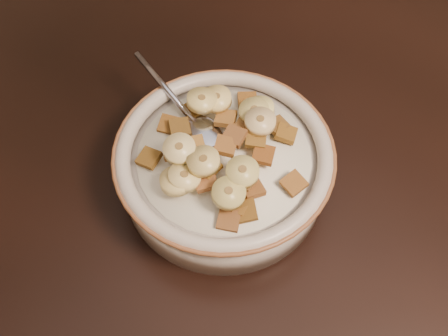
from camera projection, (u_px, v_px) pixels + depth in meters
The scene contains 40 objects.
cereal_bowl at pixel (224, 170), 0.52m from camera, with size 0.21×0.21×0.05m, color #BCAD9F.
milk at pixel (224, 157), 0.50m from camera, with size 0.18×0.18×0.00m, color white.
spoon at pixel (203, 133), 0.51m from camera, with size 0.04×0.05×0.01m, color #A4A8C0.
cereal_square_0 at pixel (226, 118), 0.51m from camera, with size 0.02×0.02×0.01m, color olive.
cereal_square_1 at pixel (169, 125), 0.51m from camera, with size 0.02×0.02×0.01m, color brown.
cereal_square_2 at pixel (195, 108), 0.52m from camera, with size 0.02×0.02×0.01m, color brown.
cereal_square_3 at pixel (244, 182), 0.47m from camera, with size 0.02×0.02×0.01m, color brown.
cereal_square_4 at pixel (206, 181), 0.46m from camera, with size 0.02×0.02×0.01m, color brown.
cereal_square_5 at pixel (246, 128), 0.50m from camera, with size 0.02×0.02×0.01m, color #935826.
cereal_square_6 at pixel (294, 183), 0.47m from camera, with size 0.02×0.02×0.01m, color #975C28.
cereal_square_7 at pixel (175, 151), 0.49m from camera, with size 0.02×0.02×0.01m, color olive.
cereal_square_8 at pixel (149, 158), 0.49m from camera, with size 0.02×0.02×0.01m, color brown.
cereal_square_9 at pixel (180, 128), 0.50m from camera, with size 0.02×0.02×0.01m, color brown.
cereal_square_10 at pixel (239, 204), 0.46m from camera, with size 0.02×0.02×0.01m, color brown.
cereal_square_11 at pixel (252, 188), 0.47m from camera, with size 0.02×0.02×0.01m, color brown.
cereal_square_12 at pixel (229, 199), 0.46m from camera, with size 0.02×0.02×0.01m, color brown.
cereal_square_13 at pixel (229, 220), 0.45m from camera, with size 0.02×0.02×0.01m, color brown.
cereal_square_14 at pixel (234, 136), 0.48m from camera, with size 0.02×0.02×0.01m, color brown.
cereal_square_15 at pixel (264, 154), 0.48m from camera, with size 0.02×0.02×0.01m, color brown.
cereal_square_16 at pixel (208, 167), 0.47m from camera, with size 0.02×0.02×0.01m, color #936118.
cereal_square_17 at pixel (277, 125), 0.51m from camera, with size 0.02×0.02×0.01m, color brown.
cereal_square_18 at pixel (256, 139), 0.49m from camera, with size 0.02×0.02×0.01m, color brown.
cereal_square_19 at pixel (245, 211), 0.46m from camera, with size 0.02×0.02×0.01m, color brown.
cereal_square_20 at pixel (225, 146), 0.47m from camera, with size 0.02×0.02×0.01m, color brown.
cereal_square_21 at pixel (247, 124), 0.50m from camera, with size 0.02×0.02×0.01m, color brown.
cereal_square_22 at pixel (247, 100), 0.53m from camera, with size 0.02×0.02×0.01m, color #97571C.
cereal_square_23 at pixel (194, 146), 0.48m from camera, with size 0.02×0.02×0.01m, color olive.
cereal_square_24 at pixel (192, 149), 0.48m from camera, with size 0.02×0.02×0.01m, color brown.
cereal_square_25 at pixel (286, 134), 0.50m from camera, with size 0.02×0.02×0.01m, color #8C6118.
banana_slice_0 at pixel (259, 109), 0.51m from camera, with size 0.03×0.03×0.01m, color #FFF07F.
banana_slice_1 at pixel (260, 122), 0.49m from camera, with size 0.03×0.03×0.01m, color #F3D28D.
banana_slice_2 at pixel (229, 193), 0.45m from camera, with size 0.03×0.03×0.01m, color tan.
banana_slice_3 at pixel (176, 181), 0.46m from camera, with size 0.03×0.03×0.01m, color #F1D486.
banana_slice_4 at pixel (203, 161), 0.46m from camera, with size 0.03×0.03×0.01m, color #FFEF8F.
banana_slice_5 at pixel (202, 100), 0.51m from camera, with size 0.03×0.03×0.01m, color #EAC77D.
banana_slice_6 at pixel (254, 112), 0.50m from camera, with size 0.03×0.03×0.01m, color #D8C56D.
banana_slice_7 at pixel (217, 99), 0.51m from camera, with size 0.03×0.03×0.01m, color #FFDD86.
banana_slice_8 at pixel (179, 149), 0.47m from camera, with size 0.03×0.03×0.01m, color #F6D787.
banana_slice_9 at pixel (185, 177), 0.46m from camera, with size 0.03×0.03×0.01m, color #F9EA95.
banana_slice_10 at pixel (242, 172), 0.46m from camera, with size 0.03×0.03×0.01m, color #FFE78A.
Camera 1 is at (-0.09, -0.35, 1.21)m, focal length 40.00 mm.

